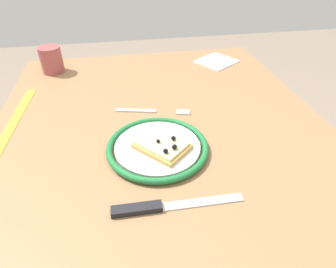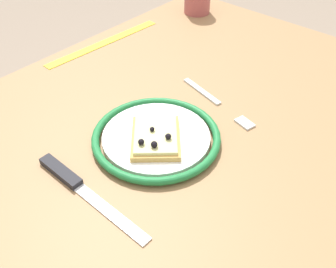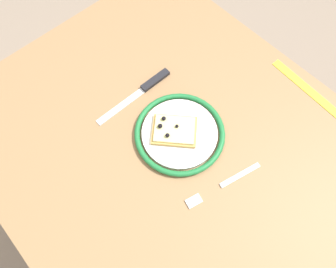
# 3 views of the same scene
# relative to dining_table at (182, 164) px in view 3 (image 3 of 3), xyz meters

# --- Properties ---
(ground_plane) EXTENTS (6.00, 6.00, 0.00)m
(ground_plane) POSITION_rel_dining_table_xyz_m (0.00, 0.00, -0.65)
(ground_plane) COLOR gray
(dining_table) EXTENTS (1.11, 0.84, 0.74)m
(dining_table) POSITION_rel_dining_table_xyz_m (0.00, 0.00, 0.00)
(dining_table) COLOR #936D47
(dining_table) RESTS_ON ground_plane
(plate) EXTENTS (0.23, 0.23, 0.02)m
(plate) POSITION_rel_dining_table_xyz_m (0.04, -0.03, 0.10)
(plate) COLOR white
(plate) RESTS_ON dining_table
(pizza_slice_near) EXTENTS (0.14, 0.13, 0.03)m
(pizza_slice_near) POSITION_rel_dining_table_xyz_m (0.05, -0.02, 0.11)
(pizza_slice_near) COLOR tan
(pizza_slice_near) RESTS_ON plate
(knife) EXTENTS (0.02, 0.24, 0.01)m
(knife) POSITION_rel_dining_table_xyz_m (0.21, -0.05, 0.09)
(knife) COLOR silver
(knife) RESTS_ON dining_table
(fork) EXTENTS (0.06, 0.20, 0.00)m
(fork) POSITION_rel_dining_table_xyz_m (-0.12, -0.01, 0.09)
(fork) COLOR silver
(fork) RESTS_ON dining_table
(measuring_tape) EXTENTS (0.33, 0.04, 0.00)m
(measuring_tape) POSITION_rel_dining_table_xyz_m (-0.14, -0.37, 0.09)
(measuring_tape) COLOR yellow
(measuring_tape) RESTS_ON dining_table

